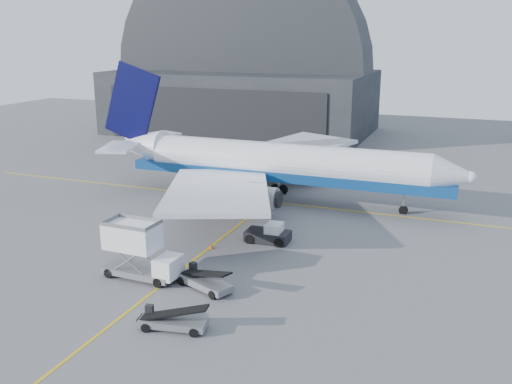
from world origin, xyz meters
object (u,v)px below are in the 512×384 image
at_px(airliner, 271,163).
at_px(catering_truck, 139,251).
at_px(belt_loader_b, 204,281).
at_px(belt_loader_a, 172,321).
at_px(pushback_tug, 269,234).

bearing_deg(airliner, catering_truck, -95.22).
xyz_separation_m(catering_truck, belt_loader_b, (5.79, 0.01, -1.66)).
relative_size(airliner, belt_loader_a, 9.12).
xyz_separation_m(belt_loader_a, belt_loader_b, (-0.83, 6.48, 0.05)).
distance_m(pushback_tug, belt_loader_a, 18.05).
relative_size(belt_loader_a, belt_loader_b, 0.94).
xyz_separation_m(airliner, catering_truck, (-2.30, -25.12, -2.21)).
height_order(catering_truck, belt_loader_b, catering_truck).
relative_size(pushback_tug, belt_loader_b, 0.79).
relative_size(catering_truck, pushback_tug, 1.57).
distance_m(belt_loader_a, belt_loader_b, 6.53).
height_order(pushback_tug, belt_loader_a, pushback_tug).
relative_size(airliner, pushback_tug, 10.83).
distance_m(catering_truck, pushback_tug, 13.63).
relative_size(pushback_tug, belt_loader_a, 0.84).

